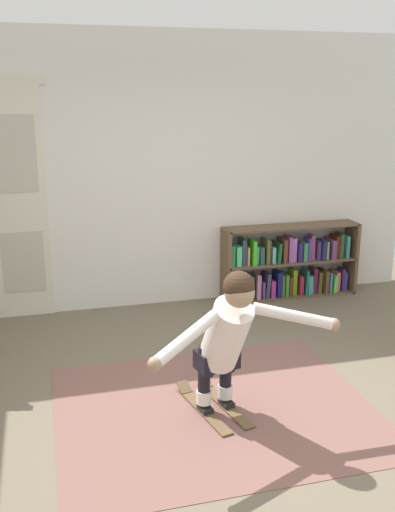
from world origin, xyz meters
The scene contains 6 objects.
ground_plane centered at (0.00, 0.00, 0.00)m, with size 7.20×7.20×0.00m, color #6C624F.
back_wall centered at (0.00, 2.60, 1.45)m, with size 6.00×0.10×2.90m, color silver.
rug centered at (-0.01, 0.20, 0.00)m, with size 2.32×1.94×0.01m, color #7E564E.
bookshelf centered at (1.52, 2.39, 0.37)m, with size 1.58×0.30×0.83m.
skis_pair centered at (-0.01, 0.23, 0.02)m, with size 0.42×0.79×0.07m.
person_skier centered at (0.03, 0.03, 0.68)m, with size 1.42×0.78×1.09m.
Camera 1 is at (-1.12, -3.49, 2.27)m, focal length 40.79 mm.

